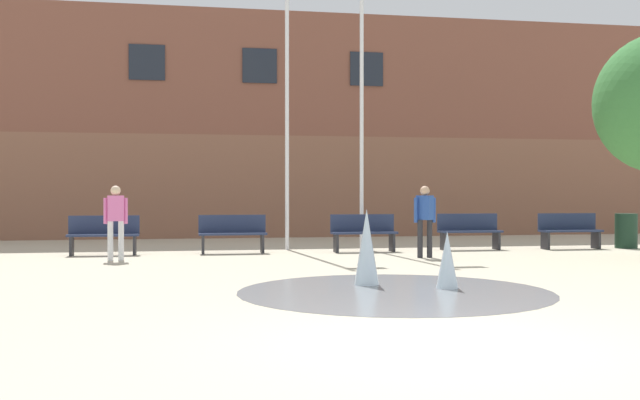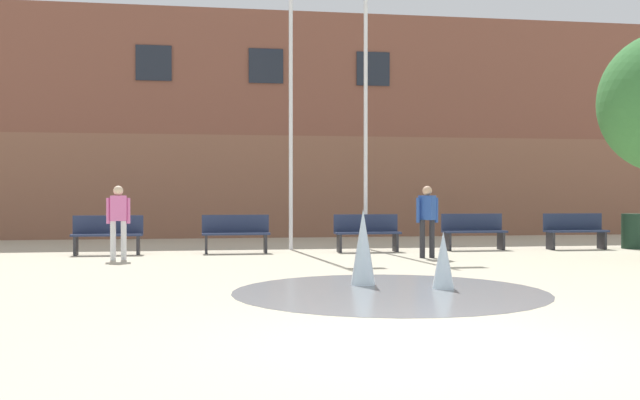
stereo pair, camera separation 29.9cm
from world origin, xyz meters
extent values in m
plane|color=#BCB299|center=(0.00, 0.00, 0.00)|extent=(100.00, 100.00, 0.00)
cube|color=brown|center=(0.00, 20.01, 1.64)|extent=(36.00, 6.00, 3.28)
cube|color=brown|center=(0.00, 20.01, 5.28)|extent=(36.00, 6.00, 4.01)
cube|color=#1E232D|center=(-3.50, 16.99, 5.48)|extent=(1.10, 0.06, 1.10)
cube|color=#1E232D|center=(0.00, 16.99, 5.48)|extent=(1.10, 0.06, 1.10)
cube|color=#1E232D|center=(3.50, 16.99, 5.48)|extent=(1.10, 0.06, 1.10)
cylinder|color=gray|center=(0.62, 3.67, 0.00)|extent=(4.58, 4.58, 0.01)
cone|color=silver|center=(0.41, 4.53, 0.59)|extent=(0.39, 0.39, 1.19)
cone|color=silver|center=(1.50, 3.89, 0.43)|extent=(0.34, 0.34, 0.86)
cube|color=#28282D|center=(-4.91, 10.99, 0.22)|extent=(0.06, 0.40, 0.44)
cube|color=#28282D|center=(-3.51, 10.99, 0.22)|extent=(0.06, 0.40, 0.44)
cube|color=#232D4C|center=(-4.21, 10.99, 0.47)|extent=(1.60, 0.44, 0.05)
cube|color=#232D4C|center=(-4.21, 11.19, 0.70)|extent=(1.60, 0.04, 0.42)
cube|color=#28282D|center=(-1.95, 10.99, 0.22)|extent=(0.06, 0.40, 0.44)
cube|color=#28282D|center=(-0.55, 10.99, 0.22)|extent=(0.06, 0.40, 0.44)
cube|color=#232D4C|center=(-1.25, 10.99, 0.47)|extent=(1.60, 0.44, 0.05)
cube|color=#232D4C|center=(-1.25, 11.19, 0.70)|extent=(1.60, 0.04, 0.42)
cube|color=#28282D|center=(1.23, 10.89, 0.22)|extent=(0.06, 0.40, 0.44)
cube|color=#28282D|center=(2.63, 10.89, 0.22)|extent=(0.06, 0.40, 0.44)
cube|color=#232D4C|center=(1.93, 10.89, 0.47)|extent=(1.60, 0.44, 0.05)
cube|color=#232D4C|center=(1.93, 11.09, 0.70)|extent=(1.60, 0.04, 0.42)
cube|color=#28282D|center=(4.01, 11.03, 0.22)|extent=(0.06, 0.40, 0.44)
cube|color=#28282D|center=(5.41, 11.03, 0.22)|extent=(0.06, 0.40, 0.44)
cube|color=#232D4C|center=(4.71, 11.03, 0.47)|extent=(1.60, 0.44, 0.05)
cube|color=#232D4C|center=(4.71, 11.23, 0.70)|extent=(1.60, 0.04, 0.42)
cube|color=#28282D|center=(6.65, 10.84, 0.22)|extent=(0.06, 0.40, 0.44)
cube|color=#28282D|center=(8.05, 10.84, 0.22)|extent=(0.06, 0.40, 0.44)
cube|color=#232D4C|center=(7.35, 10.84, 0.47)|extent=(1.60, 0.44, 0.05)
cube|color=#232D4C|center=(7.35, 11.04, 0.70)|extent=(1.60, 0.04, 0.42)
cylinder|color=#28282D|center=(2.75, 9.06, 0.42)|extent=(0.12, 0.12, 0.84)
cylinder|color=#28282D|center=(2.97, 9.06, 0.42)|extent=(0.12, 0.12, 0.84)
cube|color=#284C9E|center=(2.86, 9.06, 1.11)|extent=(0.37, 0.39, 0.54)
sphere|color=tan|center=(2.86, 9.06, 1.48)|extent=(0.21, 0.21, 0.21)
cylinder|color=#284C9E|center=(2.65, 9.06, 1.05)|extent=(0.08, 0.08, 0.55)
cylinder|color=#284C9E|center=(3.07, 9.06, 1.05)|extent=(0.08, 0.08, 0.55)
cylinder|color=silver|center=(-3.92, 9.58, 0.42)|extent=(0.12, 0.12, 0.84)
cylinder|color=silver|center=(-3.70, 9.58, 0.42)|extent=(0.12, 0.12, 0.84)
cube|color=pink|center=(-3.81, 9.58, 1.11)|extent=(0.36, 0.24, 0.54)
sphere|color=beige|center=(-3.81, 9.58, 1.48)|extent=(0.21, 0.21, 0.21)
cylinder|color=pink|center=(-4.02, 9.58, 1.05)|extent=(0.08, 0.08, 0.55)
cylinder|color=pink|center=(-3.60, 9.58, 1.05)|extent=(0.08, 0.08, 0.55)
cylinder|color=silver|center=(0.19, 11.96, 3.91)|extent=(0.10, 0.10, 7.82)
cylinder|color=silver|center=(2.12, 11.96, 4.01)|extent=(0.10, 0.10, 8.02)
cylinder|color=#193323|center=(8.92, 10.86, 0.45)|extent=(0.56, 0.56, 0.90)
camera|label=1|loc=(-2.40, -6.79, 1.44)|focal=42.00mm
camera|label=2|loc=(-2.10, -6.84, 1.44)|focal=42.00mm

